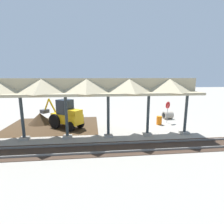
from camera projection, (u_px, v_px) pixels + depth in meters
ground_plane at (145, 122)px, 19.50m from camera, size 120.00×120.00×0.00m
dirt_work_zone at (53, 125)px, 18.24m from camera, size 9.15×7.00×0.01m
platform_canopy at (65, 88)px, 13.70m from camera, size 21.70×3.20×4.90m
rail_tracks at (172, 146)px, 12.86m from camera, size 60.00×2.58×0.15m
stop_sign at (168, 108)px, 18.96m from camera, size 0.66×0.42×2.36m
backhoe at (66, 115)px, 17.28m from camera, size 4.81×4.11×2.82m
dirt_mound at (41, 123)px, 19.02m from camera, size 5.01×5.01×2.30m
concrete_pipe at (168, 115)px, 20.98m from camera, size 1.20×1.08×0.93m
traffic_barrel at (159, 120)px, 18.53m from camera, size 0.56×0.56×0.90m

